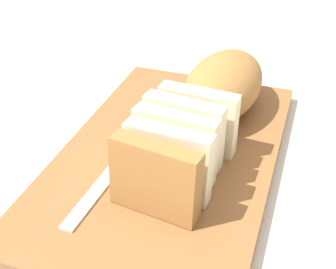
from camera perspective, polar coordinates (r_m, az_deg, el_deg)
The scene contains 6 objects.
ground_plane at distance 0.64m, azimuth 0.00°, elevation -3.73°, with size 3.00×3.00×0.00m, color beige.
cutting_board at distance 0.64m, azimuth 0.00°, elevation -3.00°, with size 0.47×0.28×0.02m, color brown.
bread_loaf at distance 0.65m, azimuth 4.82°, elevation 3.48°, with size 0.36×0.14×0.09m.
bread_knife at distance 0.66m, azimuth -3.62°, elevation 0.24°, with size 0.25×0.03×0.02m.
crumb_near_knife at distance 0.65m, azimuth -4.37°, elevation -0.63°, with size 0.01×0.01×0.01m, color #996633.
crumb_near_loaf at distance 0.63m, azimuth 4.32°, elevation -2.21°, with size 0.01×0.01×0.01m, color #996633.
Camera 1 is at (0.48, 0.16, 0.40)m, focal length 50.07 mm.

